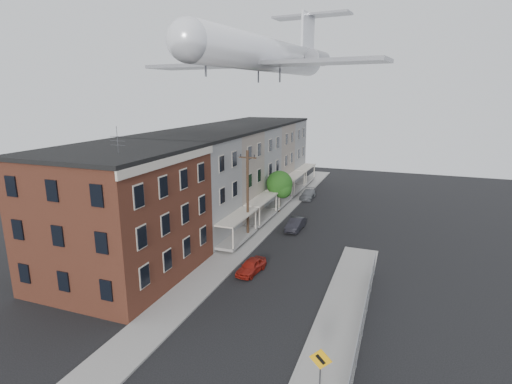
# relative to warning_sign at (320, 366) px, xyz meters

# --- Properties ---
(ground) EXTENTS (120.00, 120.00, 0.00)m
(ground) POSITION_rel_warning_sign_xyz_m (-5.60, 1.03, -1.88)
(ground) COLOR black
(ground) RESTS_ON ground
(sidewalk_left) EXTENTS (3.00, 62.00, 0.12)m
(sidewalk_left) POSITION_rel_warning_sign_xyz_m (-11.10, 25.03, -1.82)
(sidewalk_left) COLOR gray
(sidewalk_left) RESTS_ON ground
(sidewalk_right) EXTENTS (3.00, 26.00, 0.12)m
(sidewalk_right) POSITION_rel_warning_sign_xyz_m (-0.10, 7.03, -1.82)
(sidewalk_right) COLOR gray
(sidewalk_right) RESTS_ON ground
(curb_left) EXTENTS (0.15, 62.00, 0.14)m
(curb_left) POSITION_rel_warning_sign_xyz_m (-9.65, 25.03, -1.81)
(curb_left) COLOR gray
(curb_left) RESTS_ON ground
(curb_right) EXTENTS (0.15, 26.00, 0.14)m
(curb_right) POSITION_rel_warning_sign_xyz_m (-1.55, 7.03, -1.81)
(curb_right) COLOR gray
(curb_right) RESTS_ON ground
(corner_building) EXTENTS (10.31, 12.30, 12.15)m
(corner_building) POSITION_rel_warning_sign_xyz_m (-17.60, 8.03, 3.28)
(corner_building) COLOR #361A11
(corner_building) RESTS_ON ground
(row_house_a) EXTENTS (11.98, 7.00, 10.30)m
(row_house_a) POSITION_rel_warning_sign_xyz_m (-17.56, 17.53, 3.25)
(row_house_a) COLOR gray
(row_house_a) RESTS_ON ground
(row_house_b) EXTENTS (11.98, 7.00, 10.30)m
(row_house_b) POSITION_rel_warning_sign_xyz_m (-17.56, 24.53, 3.25)
(row_house_b) COLOR gray
(row_house_b) RESTS_ON ground
(row_house_c) EXTENTS (11.98, 7.00, 10.30)m
(row_house_c) POSITION_rel_warning_sign_xyz_m (-17.56, 31.53, 3.25)
(row_house_c) COLOR gray
(row_house_c) RESTS_ON ground
(row_house_d) EXTENTS (11.98, 7.00, 10.30)m
(row_house_d) POSITION_rel_warning_sign_xyz_m (-17.56, 38.53, 3.25)
(row_house_d) COLOR gray
(row_house_d) RESTS_ON ground
(row_house_e) EXTENTS (11.98, 7.00, 10.30)m
(row_house_e) POSITION_rel_warning_sign_xyz_m (-17.56, 45.53, 3.25)
(row_house_e) COLOR gray
(row_house_e) RESTS_ON ground
(chainlink_fence) EXTENTS (0.06, 18.06, 1.90)m
(chainlink_fence) POSITION_rel_warning_sign_xyz_m (1.40, 6.03, -0.89)
(chainlink_fence) COLOR gray
(chainlink_fence) RESTS_ON ground
(warning_sign) EXTENTS (1.10, 0.11, 2.80)m
(warning_sign) POSITION_rel_warning_sign_xyz_m (0.00, 0.00, 0.00)
(warning_sign) COLOR #515156
(warning_sign) RESTS_ON ground
(utility_pole) EXTENTS (1.80, 0.26, 9.00)m
(utility_pole) POSITION_rel_warning_sign_xyz_m (-11.20, 19.03, 2.79)
(utility_pole) COLOR black
(utility_pole) RESTS_ON ground
(street_tree) EXTENTS (3.22, 3.20, 5.20)m
(street_tree) POSITION_rel_warning_sign_xyz_m (-10.87, 28.95, 1.57)
(street_tree) COLOR black
(street_tree) RESTS_ON ground
(car_near) EXTENTS (1.83, 3.59, 1.17)m
(car_near) POSITION_rel_warning_sign_xyz_m (-8.07, 11.84, -1.30)
(car_near) COLOR maroon
(car_near) RESTS_ON ground
(car_mid) EXTENTS (1.51, 3.95, 1.29)m
(car_mid) POSITION_rel_warning_sign_xyz_m (-7.40, 23.36, -1.24)
(car_mid) COLOR black
(car_mid) RESTS_ON ground
(car_far) EXTENTS (1.75, 4.19, 1.21)m
(car_far) POSITION_rel_warning_sign_xyz_m (-9.20, 36.66, -1.28)
(car_far) COLOR slate
(car_far) RESTS_ON ground
(airplane) EXTENTS (23.58, 26.93, 7.75)m
(airplane) POSITION_rel_warning_sign_xyz_m (-10.10, 21.53, 16.00)
(airplane) COLOR white
(airplane) RESTS_ON ground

